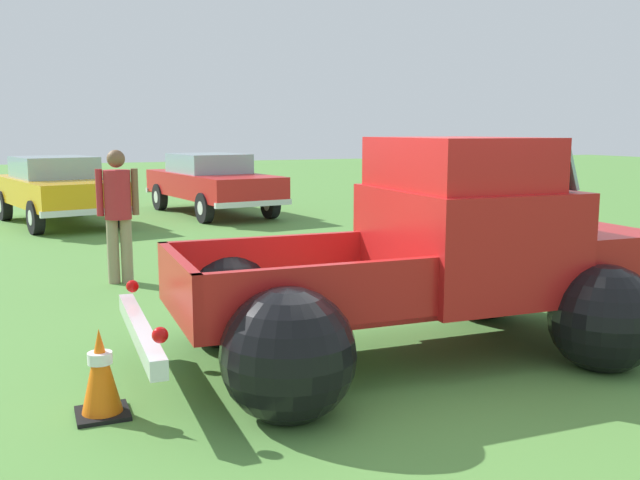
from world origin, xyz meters
The scene contains 6 objects.
ground_plane centered at (0.00, 0.00, 0.00)m, with size 80.00×80.00×0.00m, color #548C3D.
vintage_pickup_truck centered at (0.39, -0.01, 0.76)m, with size 4.67×2.85×1.96m.
show_car_0 centered at (-2.41, 10.65, 0.78)m, with size 2.67×4.45×1.43m.
show_car_1 centered at (1.08, 11.18, 0.78)m, with size 2.45×4.88×1.43m.
spectator_0 centered at (-1.91, 4.05, 0.99)m, with size 0.54×0.37×1.74m.
lane_cone_0 centered at (-2.58, -0.38, 0.31)m, with size 0.36×0.36×0.63m.
Camera 1 is at (-2.97, -5.29, 1.98)m, focal length 39.43 mm.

